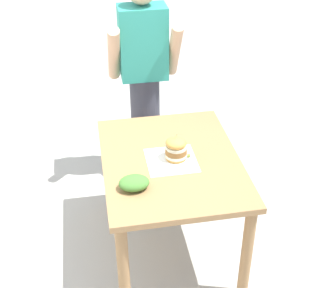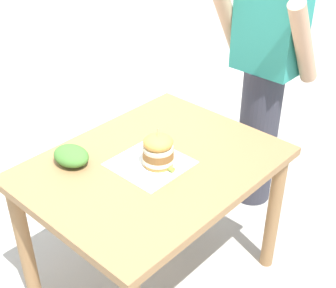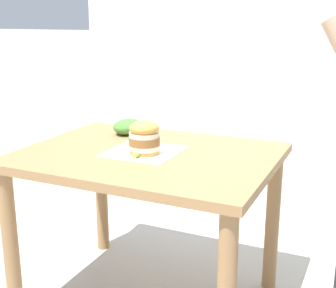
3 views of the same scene
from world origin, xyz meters
The scene contains 5 objects.
patio_table centered at (0.00, 0.00, 0.64)m, with size 0.87×1.13×0.76m.
serving_paper centered at (0.00, -0.02, 0.77)m, with size 0.31×0.31×0.00m, color white.
sandwich centered at (0.03, 0.00, 0.84)m, with size 0.14×0.14×0.19m.
pickle_spear centered at (0.09, 0.00, 0.78)m, with size 0.02×0.02×0.08m, color #8EA83D.
side_salad centered at (-0.26, -0.25, 0.80)m, with size 0.18×0.14×0.08m, color #477F33.
Camera 3 is at (1.80, 0.93, 1.36)m, focal length 50.00 mm.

